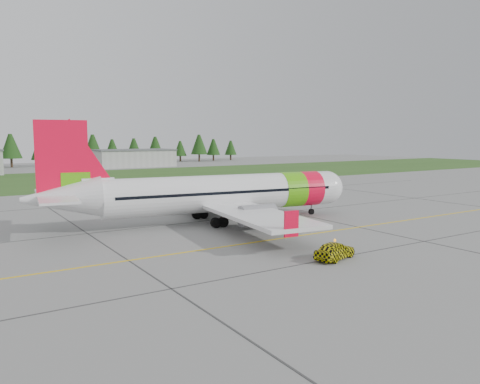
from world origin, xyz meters
TOP-DOWN VIEW (x-y plane):
  - ground at (0.00, 0.00)m, footprint 320.00×320.00m
  - aircraft at (-0.96, 18.59)m, footprint 36.50×33.90m
  - follow_me_car at (-1.29, -0.18)m, footprint 1.82×1.99m
  - service_van at (-11.97, 54.54)m, footprint 1.66×1.61m
  - grass_strip at (0.00, 82.00)m, footprint 320.00×50.00m
  - taxi_guideline at (0.00, 8.00)m, footprint 120.00×0.25m
  - hangar_east at (25.00, 118.00)m, footprint 24.00×12.00m
  - treeline at (0.00, 138.00)m, footprint 160.00×8.00m

SIDE VIEW (x-z plane):
  - ground at x=0.00m, z-range 0.00..0.00m
  - taxi_guideline at x=0.00m, z-range 0.00..0.02m
  - grass_strip at x=0.00m, z-range 0.00..0.03m
  - service_van at x=-11.97m, z-range 0.00..3.87m
  - follow_me_car at x=-1.29m, z-range 0.00..4.13m
  - hangar_east at x=25.00m, z-range 0.00..5.20m
  - aircraft at x=-0.96m, z-range -2.34..8.73m
  - treeline at x=0.00m, z-range 0.00..10.00m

